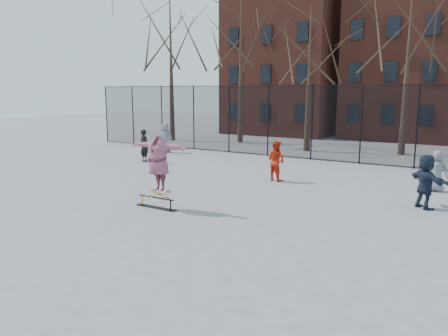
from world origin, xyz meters
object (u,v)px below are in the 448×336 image
Objects in this scene: bystander_grey at (166,138)px; bystander_navy at (426,182)px; bystander_extra at (437,171)px; bystander_red at (276,161)px; skate_rail at (156,204)px; skateboard at (159,196)px; bystander_black at (144,146)px; skater at (158,167)px.

bystander_grey is 16.15m from bystander_navy.
bystander_red is at bearing 14.80° from bystander_extra.
skateboard is at bearing 0.00° from skate_rail.
bystander_grey reaches higher than bystander_extra.
bystander_black is (1.41, -3.38, -0.03)m from bystander_grey.
skate_rail is at bearing 97.03° from bystander_grey.
bystander_extra is (13.76, 0.67, -0.08)m from bystander_black.
skateboard is at bearing 149.66° from bystander_black.
skate_rail is 8.52m from bystander_navy.
skate_rail is 0.73× the size of skater.
skateboard is 0.94m from skater.
bystander_extra is at bearing 41.63° from skater.
bystander_grey is 1.14× the size of bystander_extra.
bystander_black reaches higher than skateboard.
bystander_black is at bearing 135.27° from skateboard.
bystander_grey is 3.66m from bystander_black.
bystander_navy is at bearing 31.93° from skate_rail.
bystander_black is at bearing 130.90° from skater.
skate_rail is 1.04× the size of bystander_extra.
skateboard is 0.48× the size of bystander_red.
bystander_grey is at bearing -53.00° from bystander_black.
bystander_extra is (-0.01, 2.82, -0.09)m from bystander_navy.
skater is at bearing 149.66° from bystander_black.
bystander_grey is at bearing 124.61° from skater.
skate_rail is 9.36m from bystander_black.
bystander_red is at bearing -170.78° from bystander_black.
bystander_extra is at bearing -152.30° from bystander_red.
skater reaches higher than bystander_black.
skater reaches higher than bystander_grey.
skater is 8.39m from bystander_navy.
bystander_red is at bearing 124.78° from bystander_grey.
bystander_black is 0.98× the size of bystander_navy.
bystander_grey is at bearing -9.32° from bystander_red.
bystander_black is 13.78m from bystander_extra.
skater is 9.45m from bystander_black.
bystander_extra is at bearing -46.65° from bystander_navy.
bystander_red is at bearing 74.22° from skater.
bystander_grey reaches higher than bystander_navy.
skate_rail is 0.97× the size of bystander_red.
bystander_navy is at bearing 128.52° from bystander_grey.
bystander_red reaches higher than bystander_extra.
bystander_black reaches higher than bystander_red.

